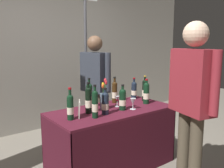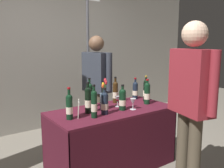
{
  "view_description": "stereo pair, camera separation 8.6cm",
  "coord_description": "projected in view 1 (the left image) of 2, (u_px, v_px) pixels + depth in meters",
  "views": [
    {
      "loc": [
        -1.68,
        -2.2,
        1.51
      ],
      "look_at": [
        0.0,
        0.0,
        1.03
      ],
      "focal_mm": 39.12,
      "sensor_mm": 36.0,
      "label": 1
    },
    {
      "loc": [
        -1.61,
        -2.26,
        1.51
      ],
      "look_at": [
        0.0,
        0.0,
        1.03
      ],
      "focal_mm": 39.12,
      "sensor_mm": 36.0,
      "label": 2
    }
  ],
  "objects": [
    {
      "name": "back_partition",
      "position": [
        46.0,
        40.0,
        4.21
      ],
      "size": [
        6.67,
        0.12,
        3.08
      ],
      "primitive_type": "cube",
      "color": "#9E998E",
      "rests_on": "ground_plane"
    },
    {
      "name": "display_bottle_2",
      "position": [
        95.0,
        104.0,
        2.51
      ],
      "size": [
        0.07,
        0.07,
        0.35
      ],
      "color": "black",
      "rests_on": "tasting_table"
    },
    {
      "name": "display_bottle_3",
      "position": [
        105.0,
        103.0,
        2.64
      ],
      "size": [
        0.08,
        0.08,
        0.29
      ],
      "color": "#192333",
      "rests_on": "tasting_table"
    },
    {
      "name": "display_bottle_1",
      "position": [
        115.0,
        92.0,
        3.15
      ],
      "size": [
        0.07,
        0.07,
        0.34
      ],
      "color": "#38230F",
      "rests_on": "tasting_table"
    },
    {
      "name": "tasting_table",
      "position": [
        112.0,
        128.0,
        2.9
      ],
      "size": [
        1.46,
        0.71,
        0.73
      ],
      "color": "#4C1423",
      "rests_on": "ground_plane"
    },
    {
      "name": "display_bottle_0",
      "position": [
        146.0,
        93.0,
        3.1
      ],
      "size": [
        0.08,
        0.08,
        0.32
      ],
      "color": "black",
      "rests_on": "tasting_table"
    },
    {
      "name": "wine_glass_near_vendor",
      "position": [
        117.0,
        99.0,
        2.96
      ],
      "size": [
        0.06,
        0.06,
        0.13
      ],
      "color": "silver",
      "rests_on": "tasting_table"
    },
    {
      "name": "display_bottle_5",
      "position": [
        134.0,
        90.0,
        3.38
      ],
      "size": [
        0.07,
        0.07,
        0.3
      ],
      "color": "#192333",
      "rests_on": "tasting_table"
    },
    {
      "name": "flower_vase",
      "position": [
        104.0,
        99.0,
        2.84
      ],
      "size": [
        0.09,
        0.09,
        0.37
      ],
      "color": "slate",
      "rests_on": "tasting_table"
    },
    {
      "name": "booth_signpost",
      "position": [
        86.0,
        47.0,
        3.86
      ],
      "size": [
        0.45,
        0.04,
        2.37
      ],
      "color": "#47474C",
      "rests_on": "ground_plane"
    },
    {
      "name": "taster_foreground_right",
      "position": [
        192.0,
        94.0,
        2.28
      ],
      "size": [
        0.31,
        0.59,
        1.7
      ],
      "rotation": [
        0.0,
        0.0,
        1.33
      ],
      "color": "#4C4233",
      "rests_on": "ground_plane"
    },
    {
      "name": "featured_wine_bottle",
      "position": [
        123.0,
        99.0,
        2.81
      ],
      "size": [
        0.08,
        0.08,
        0.3
      ],
      "color": "black",
      "rests_on": "tasting_table"
    },
    {
      "name": "display_bottle_4",
      "position": [
        145.0,
        90.0,
        3.25
      ],
      "size": [
        0.07,
        0.07,
        0.34
      ],
      "color": "black",
      "rests_on": "tasting_table"
    },
    {
      "name": "display_bottle_8",
      "position": [
        88.0,
        100.0,
        2.67
      ],
      "size": [
        0.07,
        0.07,
        0.35
      ],
      "color": "black",
      "rests_on": "tasting_table"
    },
    {
      "name": "brochure_stand",
      "position": [
        79.0,
        109.0,
        2.55
      ],
      "size": [
        0.09,
        0.15,
        0.17
      ],
      "primitive_type": "cube",
      "rotation": [
        -0.07,
        0.0,
        4.24
      ],
      "color": "silver",
      "rests_on": "tasting_table"
    },
    {
      "name": "vendor_presenter",
      "position": [
        95.0,
        81.0,
        3.52
      ],
      "size": [
        0.27,
        0.59,
        1.6
      ],
      "rotation": [
        0.0,
        0.0,
        -1.42
      ],
      "color": "#4C4233",
      "rests_on": "ground_plane"
    },
    {
      "name": "display_bottle_7",
      "position": [
        89.0,
        95.0,
        2.91
      ],
      "size": [
        0.08,
        0.08,
        0.36
      ],
      "color": "black",
      "rests_on": "tasting_table"
    },
    {
      "name": "ground_plane",
      "position": [
        112.0,
        167.0,
        2.99
      ],
      "size": [
        12.0,
        12.0,
        0.0
      ],
      "primitive_type": "plane",
      "color": "gray"
    },
    {
      "name": "display_bottle_6",
      "position": [
        70.0,
        107.0,
        2.45
      ],
      "size": [
        0.07,
        0.07,
        0.33
      ],
      "color": "black",
      "rests_on": "tasting_table"
    },
    {
      "name": "wine_glass_mid",
      "position": [
        133.0,
        102.0,
        2.84
      ],
      "size": [
        0.07,
        0.07,
        0.13
      ],
      "color": "silver",
      "rests_on": "tasting_table"
    }
  ]
}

